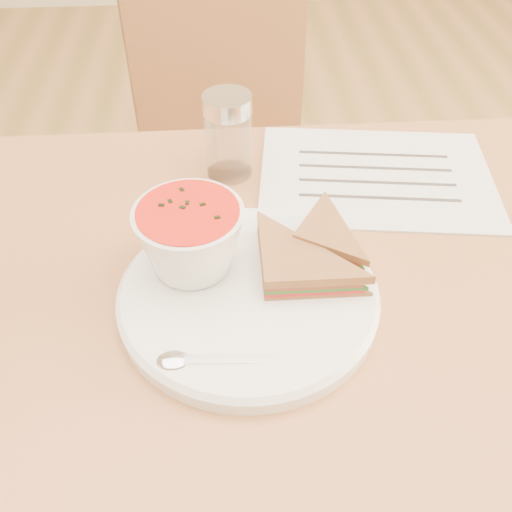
{
  "coord_description": "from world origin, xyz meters",
  "views": [
    {
      "loc": [
        -0.03,
        -0.44,
        1.23
      ],
      "look_at": [
        0.0,
        0.0,
        0.8
      ],
      "focal_mm": 40.0,
      "sensor_mm": 36.0,
      "label": 1
    }
  ],
  "objects_px": {
    "soup_bowl": "(191,241)",
    "condiment_shaker": "(228,136)",
    "chair_far": "(250,187)",
    "plate": "(248,296)",
    "dining_table": "(254,449)"
  },
  "relations": [
    {
      "from": "dining_table",
      "to": "plate",
      "type": "height_order",
      "value": "plate"
    },
    {
      "from": "soup_bowl",
      "to": "plate",
      "type": "bearing_deg",
      "value": -33.99
    },
    {
      "from": "chair_far",
      "to": "soup_bowl",
      "type": "xyz_separation_m",
      "value": [
        -0.1,
        -0.57,
        0.36
      ]
    },
    {
      "from": "soup_bowl",
      "to": "condiment_shaker",
      "type": "xyz_separation_m",
      "value": [
        0.05,
        0.21,
        0.0
      ]
    },
    {
      "from": "plate",
      "to": "soup_bowl",
      "type": "height_order",
      "value": "soup_bowl"
    },
    {
      "from": "chair_far",
      "to": "plate",
      "type": "relative_size",
      "value": 3.13
    },
    {
      "from": "chair_far",
      "to": "soup_bowl",
      "type": "distance_m",
      "value": 0.68
    },
    {
      "from": "soup_bowl",
      "to": "condiment_shaker",
      "type": "height_order",
      "value": "condiment_shaker"
    },
    {
      "from": "soup_bowl",
      "to": "chair_far",
      "type": "bearing_deg",
      "value": 80.31
    },
    {
      "from": "chair_far",
      "to": "plate",
      "type": "bearing_deg",
      "value": 69.26
    },
    {
      "from": "dining_table",
      "to": "chair_far",
      "type": "xyz_separation_m",
      "value": [
        0.03,
        0.59,
        0.08
      ]
    },
    {
      "from": "dining_table",
      "to": "condiment_shaker",
      "type": "height_order",
      "value": "condiment_shaker"
    },
    {
      "from": "condiment_shaker",
      "to": "dining_table",
      "type": "bearing_deg",
      "value": -85.39
    },
    {
      "from": "chair_far",
      "to": "plate",
      "type": "distance_m",
      "value": 0.68
    },
    {
      "from": "chair_far",
      "to": "condiment_shaker",
      "type": "relative_size",
      "value": 7.56
    }
  ]
}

